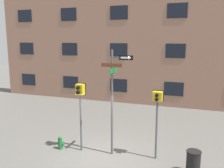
{
  "coord_description": "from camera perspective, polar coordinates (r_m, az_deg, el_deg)",
  "views": [
    {
      "loc": [
        3.58,
        -8.87,
        4.74
      ],
      "look_at": [
        0.35,
        0.3,
        2.96
      ],
      "focal_mm": 40.0,
      "sensor_mm": 36.0,
      "label": 1
    }
  ],
  "objects": [
    {
      "name": "ground_plane",
      "position": [
        10.67,
        -2.39,
        -16.0
      ],
      "size": [
        60.0,
        60.0,
        0.0
      ],
      "primitive_type": "plane",
      "color": "#595651"
    },
    {
      "name": "building_facade",
      "position": [
        18.05,
        8.2,
        15.96
      ],
      "size": [
        24.0,
        0.64,
        13.05
      ],
      "color": "#936B56",
      "rests_on": "ground_plane"
    },
    {
      "name": "street_sign_pole",
      "position": [
        9.93,
        0.37,
        -2.28
      ],
      "size": [
        1.28,
        0.88,
        4.31
      ],
      "color": "#4C4C51",
      "rests_on": "ground_plane"
    },
    {
      "name": "pedestrian_signal_left",
      "position": [
        10.42,
        -7.26,
        -3.23
      ],
      "size": [
        0.38,
        0.4,
        2.92
      ],
      "color": "#4C4C51",
      "rests_on": "ground_plane"
    },
    {
      "name": "pedestrian_signal_right",
      "position": [
        9.8,
        10.31,
        -4.87
      ],
      "size": [
        0.42,
        0.4,
        2.77
      ],
      "color": "#4C4C51",
      "rests_on": "ground_plane"
    },
    {
      "name": "fire_hydrant",
      "position": [
        11.34,
        -11.74,
        -13.02
      ],
      "size": [
        0.36,
        0.2,
        0.58
      ],
      "color": "#196028",
      "rests_on": "ground_plane"
    },
    {
      "name": "trash_bin",
      "position": [
        9.64,
        18.08,
        -16.69
      ],
      "size": [
        0.52,
        0.52,
        0.87
      ],
      "color": "black",
      "rests_on": "ground_plane"
    }
  ]
}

